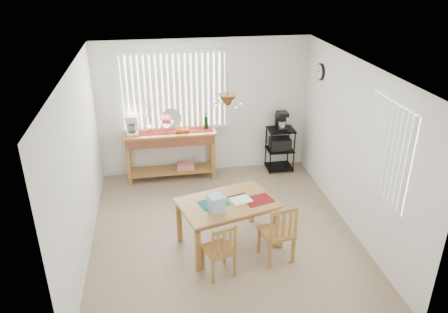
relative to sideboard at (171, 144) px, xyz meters
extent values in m
cube|color=gray|center=(0.67, -1.99, -0.72)|extent=(4.00, 4.50, 0.01)
cube|color=white|center=(0.67, 0.31, 0.59)|extent=(4.00, 0.10, 2.60)
cube|color=white|center=(0.67, -4.29, 0.59)|extent=(4.00, 0.10, 2.60)
cube|color=white|center=(-1.38, -1.99, 0.59)|extent=(0.10, 4.50, 2.60)
cube|color=white|center=(2.72, -1.99, 0.59)|extent=(0.10, 4.50, 2.60)
cube|color=white|center=(0.67, -1.99, 1.94)|extent=(4.00, 4.50, 0.10)
cube|color=white|center=(0.12, 0.25, 0.94)|extent=(1.90, 0.01, 1.40)
cube|color=white|center=(-0.77, 0.24, 0.94)|extent=(0.07, 0.03, 1.40)
cube|color=white|center=(-0.67, 0.24, 0.94)|extent=(0.07, 0.03, 1.40)
cube|color=white|center=(-0.56, 0.24, 0.94)|extent=(0.07, 0.03, 1.40)
cube|color=white|center=(-0.46, 0.24, 0.94)|extent=(0.07, 0.03, 1.40)
cube|color=white|center=(-0.35, 0.24, 0.94)|extent=(0.07, 0.03, 1.40)
cube|color=white|center=(-0.25, 0.24, 0.94)|extent=(0.07, 0.03, 1.40)
cube|color=white|center=(-0.14, 0.24, 0.94)|extent=(0.07, 0.03, 1.40)
cube|color=white|center=(-0.03, 0.24, 0.94)|extent=(0.07, 0.03, 1.40)
cube|color=white|center=(0.07, 0.24, 0.94)|extent=(0.07, 0.03, 1.40)
cube|color=white|center=(0.18, 0.24, 0.94)|extent=(0.07, 0.03, 1.40)
cube|color=white|center=(0.28, 0.24, 0.94)|extent=(0.07, 0.03, 1.40)
cube|color=white|center=(0.39, 0.24, 0.94)|extent=(0.07, 0.03, 1.40)
cube|color=white|center=(0.49, 0.24, 0.94)|extent=(0.07, 0.03, 1.40)
cube|color=white|center=(0.60, 0.24, 0.94)|extent=(0.07, 0.03, 1.40)
cube|color=white|center=(0.70, 0.24, 0.94)|extent=(0.07, 0.03, 1.40)
cube|color=white|center=(0.81, 0.24, 0.94)|extent=(0.07, 0.03, 1.40)
cube|color=white|center=(0.92, 0.24, 0.94)|extent=(0.07, 0.03, 1.40)
cube|color=white|center=(1.02, 0.24, 0.94)|extent=(0.07, 0.03, 1.40)
cube|color=white|center=(0.12, 0.23, 0.21)|extent=(1.98, 0.06, 0.06)
cube|color=white|center=(0.12, 0.23, 1.67)|extent=(1.98, 0.06, 0.06)
cube|color=white|center=(2.67, -2.89, 0.94)|extent=(0.01, 1.10, 1.30)
cube|color=white|center=(2.66, -3.39, 0.94)|extent=(0.03, 0.07, 1.30)
cube|color=white|center=(2.66, -3.28, 0.94)|extent=(0.03, 0.07, 1.30)
cube|color=white|center=(2.66, -3.17, 0.94)|extent=(0.03, 0.07, 1.30)
cube|color=white|center=(2.66, -3.06, 0.94)|extent=(0.03, 0.07, 1.30)
cube|color=white|center=(2.66, -2.95, 0.94)|extent=(0.03, 0.07, 1.30)
cube|color=white|center=(2.66, -2.84, 0.94)|extent=(0.03, 0.07, 1.30)
cube|color=white|center=(2.66, -2.73, 0.94)|extent=(0.03, 0.07, 1.30)
cube|color=white|center=(2.66, -2.62, 0.94)|extent=(0.03, 0.07, 1.30)
cube|color=white|center=(2.66, -2.51, 0.94)|extent=(0.03, 0.07, 1.30)
cube|color=white|center=(2.66, -2.40, 0.94)|extent=(0.03, 0.07, 1.30)
cylinder|color=black|center=(2.65, -0.44, 1.37)|extent=(0.04, 0.30, 0.30)
cylinder|color=white|center=(2.63, -0.44, 1.37)|extent=(0.01, 0.25, 0.25)
cylinder|color=brown|center=(0.68, -2.28, 1.72)|extent=(0.01, 0.01, 0.34)
cone|color=brown|center=(0.68, -2.28, 1.54)|extent=(0.24, 0.24, 0.14)
sphere|color=white|center=(0.84, -2.28, 1.48)|extent=(0.05, 0.05, 0.05)
sphere|color=white|center=(0.76, -2.14, 1.48)|extent=(0.05, 0.05, 0.05)
sphere|color=white|center=(0.60, -2.14, 1.48)|extent=(0.05, 0.05, 0.05)
sphere|color=white|center=(0.52, -2.28, 1.48)|extent=(0.05, 0.05, 0.05)
sphere|color=white|center=(0.60, -2.42, 1.48)|extent=(0.05, 0.05, 0.05)
sphere|color=white|center=(0.76, -2.42, 1.48)|extent=(0.05, 0.05, 0.05)
cube|color=#A97839|center=(-0.01, 0.00, 0.22)|extent=(1.69, 0.48, 0.04)
cube|color=brown|center=(-0.01, 0.00, 0.10)|extent=(1.63, 0.43, 0.17)
cube|color=#A97839|center=(-0.80, -0.19, -0.35)|extent=(0.06, 0.06, 0.73)
cube|color=#A97839|center=(0.78, -0.19, -0.35)|extent=(0.06, 0.06, 0.73)
cube|color=#A97839|center=(-0.80, 0.19, -0.35)|extent=(0.06, 0.06, 0.73)
cube|color=#A97839|center=(0.78, 0.19, -0.35)|extent=(0.06, 0.06, 0.73)
cube|color=#A97839|center=(-0.01, 0.00, -0.56)|extent=(1.57, 0.41, 0.03)
cube|color=red|center=(0.25, 0.00, -0.49)|extent=(0.32, 0.23, 0.11)
cube|color=maroon|center=(-0.01, 0.00, 0.24)|extent=(1.61, 0.26, 0.01)
cube|color=white|center=(-0.69, 0.00, 0.26)|extent=(0.21, 0.25, 0.05)
cube|color=white|center=(-0.69, 0.08, 0.40)|extent=(0.21, 0.08, 0.32)
cube|color=white|center=(-0.69, -0.02, 0.57)|extent=(0.21, 0.23, 0.07)
cylinder|color=white|center=(-0.69, -0.03, 0.36)|extent=(0.14, 0.14, 0.14)
cylinder|color=white|center=(-0.06, -0.02, 0.29)|extent=(0.05, 0.05, 0.11)
cone|color=white|center=(-0.06, -0.02, 0.39)|extent=(0.27, 0.27, 0.10)
sphere|color=red|center=(-0.01, -0.02, 0.48)|extent=(0.08, 0.08, 0.08)
sphere|color=red|center=(-0.05, 0.03, 0.48)|extent=(0.08, 0.08, 0.08)
sphere|color=red|center=(-0.11, 0.01, 0.48)|extent=(0.08, 0.08, 0.08)
sphere|color=red|center=(-0.11, -0.05, 0.48)|extent=(0.08, 0.08, 0.08)
sphere|color=red|center=(-0.05, -0.07, 0.48)|extent=(0.08, 0.08, 0.08)
sphere|color=#DE5D0B|center=(0.14, -0.08, 0.28)|extent=(0.08, 0.08, 0.08)
sphere|color=#DE5D0B|center=(0.22, -0.08, 0.28)|extent=(0.08, 0.08, 0.08)
sphere|color=#DE5D0B|center=(0.31, -0.08, 0.28)|extent=(0.08, 0.08, 0.08)
cylinder|color=silver|center=(0.04, 0.20, 0.43)|extent=(0.38, 0.09, 0.38)
cylinder|color=white|center=(-0.38, 0.05, 0.31)|extent=(0.08, 0.08, 0.15)
cylinder|color=#4C3823|center=(-0.38, 0.05, 0.62)|extent=(0.09, 0.04, 0.47)
cylinder|color=#4C3823|center=(-0.38, 0.05, 0.65)|extent=(0.14, 0.06, 0.51)
cylinder|color=#4C3823|center=(-0.38, 0.05, 0.60)|extent=(0.18, 0.08, 0.38)
cylinder|color=#4C3823|center=(-0.38, 0.05, 0.68)|extent=(0.06, 0.03, 0.58)
cylinder|color=#4C3823|center=(-0.38, 0.05, 0.59)|extent=(0.23, 0.11, 0.33)
cylinder|color=black|center=(0.68, 0.05, 0.36)|extent=(0.08, 0.08, 0.24)
cylinder|color=black|center=(0.68, 0.05, 0.52)|extent=(0.03, 0.03, 0.08)
cylinder|color=black|center=(1.90, -0.18, -0.28)|extent=(0.02, 0.02, 0.87)
cylinder|color=black|center=(2.37, -0.18, -0.28)|extent=(0.02, 0.02, 0.87)
cylinder|color=black|center=(1.90, 0.19, -0.28)|extent=(0.02, 0.02, 0.87)
cylinder|color=black|center=(2.37, 0.19, -0.28)|extent=(0.02, 0.02, 0.87)
cube|color=black|center=(2.13, 0.01, 0.14)|extent=(0.51, 0.41, 0.03)
cube|color=black|center=(2.13, 0.01, -0.28)|extent=(0.51, 0.41, 0.03)
cube|color=black|center=(2.13, 0.01, -0.65)|extent=(0.51, 0.41, 0.03)
cube|color=black|center=(2.13, 0.01, -0.15)|extent=(0.39, 0.31, 0.23)
cube|color=black|center=(2.13, -0.01, 0.18)|extent=(0.20, 0.25, 0.05)
cube|color=black|center=(2.13, 0.07, 0.31)|extent=(0.20, 0.08, 0.31)
cube|color=black|center=(2.13, -0.01, 0.48)|extent=(0.20, 0.23, 0.07)
cylinder|color=silver|center=(2.13, -0.02, 0.27)|extent=(0.13, 0.13, 0.13)
cube|color=#A97839|center=(0.68, -2.28, -0.01)|extent=(1.53, 1.20, 0.04)
cube|color=brown|center=(0.68, -2.28, -0.06)|extent=(1.41, 1.08, 0.06)
cube|color=#A97839|center=(0.19, -2.81, -0.40)|extent=(0.08, 0.08, 0.62)
cube|color=#A97839|center=(1.38, -2.47, -0.40)|extent=(0.08, 0.08, 0.62)
cube|color=#A97839|center=(-0.01, -2.09, -0.40)|extent=(0.08, 0.08, 0.62)
cube|color=#A97839|center=(1.17, -1.75, -0.40)|extent=(0.08, 0.08, 0.62)
cube|color=#116563|center=(0.48, -2.29, 0.01)|extent=(0.47, 0.39, 0.01)
cube|color=maroon|center=(1.14, -2.30, 0.01)|extent=(0.47, 0.39, 0.01)
cube|color=white|center=(0.88, -2.27, 0.02)|extent=(0.34, 0.30, 0.02)
cube|color=black|center=(0.85, -2.15, 0.02)|extent=(0.29, 0.11, 0.03)
cube|color=#95C1D9|center=(0.49, -2.48, 0.12)|extent=(0.24, 0.24, 0.23)
cube|color=#A97839|center=(0.46, -2.91, -0.33)|extent=(0.46, 0.46, 0.04)
cube|color=#A97839|center=(0.56, -2.71, -0.53)|extent=(0.04, 0.04, 0.36)
cube|color=#A97839|center=(0.26, -2.80, -0.53)|extent=(0.04, 0.04, 0.36)
cube|color=#A97839|center=(0.66, -3.01, -0.53)|extent=(0.04, 0.04, 0.36)
cube|color=#A97839|center=(0.35, -3.10, -0.53)|extent=(0.04, 0.04, 0.36)
cube|color=#A97839|center=(0.66, -3.02, -0.11)|extent=(0.04, 0.04, 0.41)
cube|color=#A97839|center=(0.36, -3.11, -0.11)|extent=(0.04, 0.04, 0.41)
cube|color=#A97839|center=(0.51, -3.07, 0.06)|extent=(0.33, 0.12, 0.05)
cube|color=#A97839|center=(0.59, -3.04, -0.13)|extent=(0.04, 0.03, 0.33)
cube|color=#A97839|center=(0.51, -3.07, -0.13)|extent=(0.04, 0.03, 0.33)
cube|color=#A97839|center=(0.42, -3.09, -0.13)|extent=(0.04, 0.03, 0.33)
cube|color=#A97839|center=(1.31, -2.72, -0.28)|extent=(0.48, 0.48, 0.04)
cube|color=#A97839|center=(1.45, -2.51, -0.51)|extent=(0.05, 0.05, 0.41)
cube|color=#A97839|center=(1.10, -2.57, -0.51)|extent=(0.05, 0.05, 0.41)
cube|color=#A97839|center=(1.51, -2.87, -0.51)|extent=(0.05, 0.05, 0.41)
cube|color=#A97839|center=(1.16, -2.93, -0.51)|extent=(0.05, 0.05, 0.41)
cube|color=#A97839|center=(1.52, -2.88, -0.03)|extent=(0.04, 0.04, 0.46)
cube|color=#A97839|center=(1.16, -2.94, -0.03)|extent=(0.04, 0.04, 0.46)
cube|color=#A97839|center=(1.34, -2.91, 0.17)|extent=(0.38, 0.09, 0.06)
cube|color=#A97839|center=(1.44, -2.89, -0.06)|extent=(0.04, 0.03, 0.37)
cube|color=#A97839|center=(1.34, -2.91, -0.06)|extent=(0.04, 0.03, 0.37)
cube|color=#A97839|center=(1.24, -2.92, -0.06)|extent=(0.04, 0.03, 0.37)
camera|label=1|loc=(-0.24, -7.59, 3.24)|focal=35.00mm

